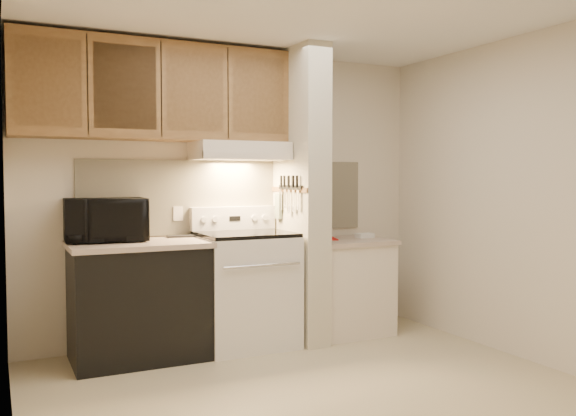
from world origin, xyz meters
TOP-DOWN VIEW (x-y plane):
  - floor at (0.00, 0.00)m, footprint 3.60×3.60m
  - ceiling at (0.00, 0.00)m, footprint 3.60×3.60m
  - wall_back at (0.00, 1.50)m, footprint 3.60×2.50m
  - wall_left at (-1.80, 0.00)m, footprint 0.02×3.00m
  - wall_right at (1.80, 0.00)m, footprint 0.02×3.00m
  - backsplash at (0.00, 1.49)m, footprint 2.60×0.02m
  - range_body at (0.00, 1.16)m, footprint 0.76×0.65m
  - oven_window at (0.00, 0.84)m, footprint 0.50×0.01m
  - oven_handle at (0.00, 0.80)m, footprint 0.65×0.02m
  - cooktop at (0.00, 1.16)m, footprint 0.74×0.64m
  - range_backguard at (0.00, 1.44)m, footprint 0.76×0.08m
  - range_display at (0.00, 1.40)m, footprint 0.10×0.01m
  - range_knob_left_outer at (-0.28, 1.40)m, footprint 0.05×0.02m
  - range_knob_left_inner at (-0.18, 1.40)m, footprint 0.05×0.02m
  - range_knob_right_inner at (0.18, 1.40)m, footprint 0.05×0.02m
  - range_knob_right_outer at (0.28, 1.40)m, footprint 0.05×0.02m
  - dishwasher_front at (-0.88, 1.17)m, footprint 1.00×0.63m
  - left_countertop at (-0.88, 1.17)m, footprint 1.04×0.67m
  - spoon_rest at (-0.48, 1.36)m, footprint 0.25×0.11m
  - teal_jar at (-1.23, 1.39)m, footprint 0.12×0.12m
  - outlet at (-0.48, 1.48)m, footprint 0.08×0.01m
  - microwave at (-1.10, 1.31)m, footprint 0.62×0.44m
  - partition_pillar at (0.51, 1.15)m, footprint 0.22×0.70m
  - pillar_trim at (0.39, 1.15)m, footprint 0.01×0.70m
  - knife_strip at (0.39, 1.10)m, footprint 0.02×0.42m
  - knife_blade_a at (0.38, 0.94)m, footprint 0.01×0.03m
  - knife_handle_a at (0.38, 0.95)m, footprint 0.02×0.02m
  - knife_blade_b at (0.38, 1.02)m, footprint 0.01×0.04m
  - knife_handle_b at (0.38, 1.02)m, footprint 0.02×0.02m
  - knife_blade_c at (0.38, 1.10)m, footprint 0.01×0.04m
  - knife_handle_c at (0.38, 1.11)m, footprint 0.02×0.02m
  - knife_blade_d at (0.38, 1.18)m, footprint 0.01×0.04m
  - knife_handle_d at (0.38, 1.19)m, footprint 0.02×0.02m
  - knife_blade_e at (0.38, 1.27)m, footprint 0.01×0.04m
  - knife_handle_e at (0.38, 1.26)m, footprint 0.02×0.02m
  - oven_mitt at (0.38, 1.32)m, footprint 0.03×0.09m
  - right_cab_base at (0.97, 1.15)m, footprint 0.70×0.60m
  - right_countertop at (0.97, 1.15)m, footprint 0.74×0.64m
  - red_folder at (0.79, 1.25)m, footprint 0.30×0.35m
  - white_box at (1.19, 1.19)m, footprint 0.16×0.11m
  - range_hood at (0.00, 1.28)m, footprint 0.78×0.44m
  - hood_lip at (0.00, 1.07)m, footprint 0.78×0.04m
  - upper_cabinets at (-0.69, 1.32)m, footprint 2.18×0.33m
  - cab_door_a at (-1.51, 1.17)m, footprint 0.46×0.01m
  - cab_gap_a at (-1.23, 1.16)m, footprint 0.01×0.01m
  - cab_door_b at (-0.96, 1.17)m, footprint 0.46×0.01m
  - cab_gap_b at (-0.69, 1.16)m, footprint 0.01×0.01m
  - cab_door_c at (-0.42, 1.17)m, footprint 0.46×0.01m
  - cab_gap_c at (-0.14, 1.16)m, footprint 0.01×0.01m
  - cab_door_d at (0.13, 1.17)m, footprint 0.46×0.01m

SIDE VIEW (x-z plane):
  - floor at x=0.00m, z-range 0.00..0.00m
  - right_cab_base at x=0.97m, z-range 0.00..0.81m
  - dishwasher_front at x=-0.88m, z-range 0.00..0.87m
  - range_body at x=0.00m, z-range 0.00..0.92m
  - oven_window at x=0.00m, z-range 0.35..0.65m
  - oven_handle at x=0.00m, z-range 0.71..0.73m
  - right_countertop at x=0.97m, z-range 0.81..0.85m
  - red_folder at x=0.79m, z-range 0.85..0.86m
  - white_box at x=1.19m, z-range 0.85..0.89m
  - left_countertop at x=-0.88m, z-range 0.87..0.91m
  - spoon_rest at x=-0.48m, z-range 0.91..0.93m
  - cooktop at x=0.00m, z-range 0.92..0.95m
  - teal_jar at x=-1.23m, z-range 0.91..1.01m
  - range_backguard at x=0.00m, z-range 0.95..1.15m
  - range_display at x=0.00m, z-range 1.03..1.07m
  - range_knob_left_outer at x=-0.28m, z-range 1.03..1.07m
  - range_knob_left_inner at x=-0.18m, z-range 1.03..1.07m
  - range_knob_right_inner at x=0.18m, z-range 1.03..1.07m
  - range_knob_right_outer at x=0.28m, z-range 1.03..1.07m
  - microwave at x=-1.10m, z-range 0.91..1.24m
  - outlet at x=-0.48m, z-range 1.04..1.16m
  - oven_mitt at x=0.38m, z-range 1.04..1.26m
  - knife_blade_c at x=0.38m, z-range 1.10..1.30m
  - knife_blade_b at x=0.38m, z-range 1.12..1.30m
  - knife_blade_e at x=0.38m, z-range 1.12..1.30m
  - knife_blade_a at x=0.38m, z-range 1.14..1.30m
  - knife_blade_d at x=0.38m, z-range 1.14..1.30m
  - backsplash at x=0.00m, z-range 0.92..1.55m
  - wall_back at x=0.00m, z-range 1.24..1.26m
  - wall_left at x=-1.80m, z-range 0.00..2.50m
  - wall_right at x=1.80m, z-range 0.00..2.50m
  - partition_pillar at x=0.51m, z-range 0.00..2.50m
  - pillar_trim at x=0.39m, z-range 1.28..1.32m
  - knife_strip at x=0.39m, z-range 1.30..1.34m
  - knife_handle_a at x=0.38m, z-range 1.32..1.42m
  - knife_handle_b at x=0.38m, z-range 1.32..1.42m
  - knife_handle_c at x=0.38m, z-range 1.32..1.42m
  - knife_handle_d at x=0.38m, z-range 1.32..1.42m
  - knife_handle_e at x=0.38m, z-range 1.32..1.42m
  - hood_lip at x=0.00m, z-range 1.55..1.61m
  - range_hood at x=0.00m, z-range 1.55..1.70m
  - upper_cabinets at x=-0.69m, z-range 1.70..2.47m
  - cab_door_a at x=-1.51m, z-range 1.77..2.40m
  - cab_gap_a at x=-1.23m, z-range 1.72..2.45m
  - cab_door_b at x=-0.96m, z-range 1.77..2.40m
  - cab_gap_b at x=-0.69m, z-range 1.72..2.45m
  - cab_door_c at x=-0.42m, z-range 1.77..2.40m
  - cab_gap_c at x=-0.14m, z-range 1.72..2.45m
  - cab_door_d at x=0.13m, z-range 1.77..2.40m
  - ceiling at x=0.00m, z-range 2.50..2.50m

